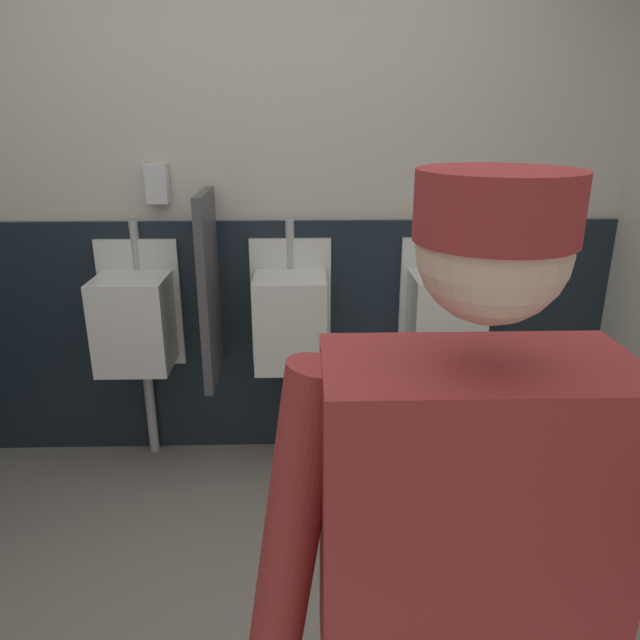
{
  "coord_description": "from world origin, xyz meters",
  "views": [
    {
      "loc": [
        0.18,
        -1.4,
        1.74
      ],
      "look_at": [
        0.22,
        -0.02,
        1.25
      ],
      "focal_mm": 33.43,
      "sensor_mm": 36.0,
      "label": 1
    }
  ],
  "objects_px": {
    "urinal_middle": "(291,319)",
    "person": "(461,596)",
    "urinal_left": "(136,320)",
    "urinal_right": "(443,317)",
    "soap_dispenser": "(157,184)"
  },
  "relations": [
    {
      "from": "urinal_middle",
      "to": "person",
      "type": "relative_size",
      "value": 0.74
    },
    {
      "from": "urinal_right",
      "to": "soap_dispenser",
      "type": "bearing_deg",
      "value": 175.01
    },
    {
      "from": "urinal_middle",
      "to": "urinal_left",
      "type": "bearing_deg",
      "value": 180.0
    },
    {
      "from": "urinal_middle",
      "to": "person",
      "type": "bearing_deg",
      "value": -80.75
    },
    {
      "from": "soap_dispenser",
      "to": "person",
      "type": "bearing_deg",
      "value": -65.84
    },
    {
      "from": "urinal_middle",
      "to": "person",
      "type": "height_order",
      "value": "person"
    },
    {
      "from": "person",
      "to": "soap_dispenser",
      "type": "bearing_deg",
      "value": 114.16
    },
    {
      "from": "urinal_middle",
      "to": "soap_dispenser",
      "type": "height_order",
      "value": "soap_dispenser"
    },
    {
      "from": "soap_dispenser",
      "to": "urinal_left",
      "type": "bearing_deg",
      "value": -137.86
    },
    {
      "from": "urinal_middle",
      "to": "urinal_right",
      "type": "relative_size",
      "value": 1.0
    },
    {
      "from": "soap_dispenser",
      "to": "urinal_middle",
      "type": "bearing_deg",
      "value": -10.94
    },
    {
      "from": "urinal_middle",
      "to": "soap_dispenser",
      "type": "bearing_deg",
      "value": 169.06
    },
    {
      "from": "urinal_left",
      "to": "person",
      "type": "relative_size",
      "value": 0.74
    },
    {
      "from": "person",
      "to": "soap_dispenser",
      "type": "xyz_separation_m",
      "value": [
        -0.94,
        2.09,
        0.43
      ]
    },
    {
      "from": "urinal_right",
      "to": "person",
      "type": "xyz_separation_m",
      "value": [
        -0.43,
        -1.97,
        0.2
      ]
    }
  ]
}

